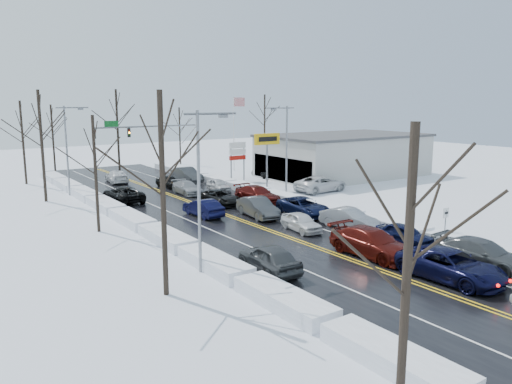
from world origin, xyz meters
TOP-DOWN VIEW (x-y plane):
  - ground at (0.00, 0.00)m, footprint 160.00×160.00m
  - road_surface at (0.00, 2.00)m, footprint 14.00×84.00m
  - snow_bank_left at (-7.60, 2.00)m, footprint 1.74×72.00m
  - snow_bank_right at (7.60, 2.00)m, footprint 1.74×72.00m
  - traffic_signal_mast at (3.45, 27.99)m, footprint 13.28×0.39m
  - tires_plus_sign at (10.50, 15.99)m, footprint 3.20×0.34m
  - used_vehicles_sign at (10.50, 22.00)m, footprint 2.20×0.22m
  - speed_limit_sign at (8.20, -8.00)m, footprint 0.55×0.09m
  - flagpole at (15.17, 30.00)m, footprint 1.87×1.20m
  - dealership_building at (23.98, 18.00)m, footprint 20.40×12.40m
  - streetlight_ne at (8.30, 10.00)m, footprint 3.20×0.25m
  - streetlight_sw at (-8.30, -4.00)m, footprint 3.20×0.25m
  - streetlight_nw at (-8.30, 24.00)m, footprint 3.20×0.25m
  - tree_left_a at (-11.00, -20.00)m, footprint 3.60×3.60m
  - tree_left_b at (-11.50, -6.00)m, footprint 4.00×4.00m
  - tree_left_c at (-10.50, 8.00)m, footprint 3.40×3.40m
  - tree_left_d at (-11.20, 22.00)m, footprint 4.20×4.20m
  - tree_left_e at (-10.80, 34.00)m, footprint 3.80×3.80m
  - tree_far_b at (-6.00, 41.00)m, footprint 3.60×3.60m
  - tree_far_c at (2.00, 39.00)m, footprint 4.40×4.40m
  - tree_far_d at (12.00, 40.50)m, footprint 3.40×3.40m
  - tree_far_e at (28.00, 41.00)m, footprint 4.20×4.20m
  - queued_car_2 at (1.89, -12.81)m, footprint 2.91×5.96m
  - queued_car_3 at (1.60, -7.47)m, footprint 2.50×5.96m
  - queued_car_4 at (1.90, -0.29)m, footprint 2.07×4.12m
  - queued_car_5 at (1.79, 5.17)m, footprint 2.29×5.09m
  - queued_car_6 at (1.74, 11.24)m, footprint 2.48×4.99m
  - queued_car_7 at (1.63, 17.76)m, footprint 2.01×4.63m
  - queued_car_8 at (1.81, 22.54)m, footprint 1.88×4.05m
  - queued_car_11 at (5.23, -12.54)m, footprint 2.61×5.69m
  - queued_car_12 at (5.39, -6.88)m, footprint 1.97×4.18m
  - queued_car_13 at (5.29, -1.83)m, footprint 2.24×4.83m
  - queued_car_14 at (5.35, 3.58)m, footprint 2.83×5.52m
  - queued_car_15 at (5.13, 10.04)m, footprint 2.53×5.50m
  - queued_car_16 at (5.12, 17.29)m, footprint 2.00×4.04m
  - queued_car_17 at (5.11, 24.72)m, footprint 1.91×5.26m
  - oncoming_car_0 at (-1.81, 7.98)m, footprint 1.76×4.49m
  - oncoming_car_1 at (-5.17, 17.55)m, footprint 2.71×5.56m
  - oncoming_car_2 at (-1.84, 29.05)m, footprint 2.67×5.24m
  - oncoming_car_3 at (-5.29, -6.16)m, footprint 2.16×4.75m
  - parked_car_0 at (13.97, 11.05)m, footprint 6.09×3.00m
  - parked_car_1 at (17.08, 16.57)m, footprint 2.25×5.31m
  - parked_car_2 at (14.82, 22.52)m, footprint 2.11×4.47m

SIDE VIEW (x-z plane):
  - ground at x=0.00m, z-range 0.00..0.00m
  - snow_bank_left at x=-7.60m, z-range -0.37..0.37m
  - snow_bank_right at x=7.60m, z-range -0.37..0.37m
  - queued_car_2 at x=1.89m, z-range -0.82..0.82m
  - queued_car_3 at x=1.60m, z-range -0.86..0.86m
  - queued_car_4 at x=1.90m, z-range -0.67..0.67m
  - queued_car_5 at x=1.79m, z-range -0.81..0.81m
  - queued_car_6 at x=1.74m, z-range -0.68..0.68m
  - queued_car_7 at x=1.63m, z-range -0.66..0.66m
  - queued_car_8 at x=1.81m, z-range -0.67..0.67m
  - queued_car_11 at x=5.23m, z-range -0.81..0.81m
  - queued_car_12 at x=5.39m, z-range -0.69..0.69m
  - queued_car_13 at x=5.29m, z-range -0.77..0.77m
  - queued_car_14 at x=5.35m, z-range -0.75..0.75m
  - queued_car_15 at x=5.13m, z-range -0.78..0.78m
  - queued_car_16 at x=5.12m, z-range -0.66..0.66m
  - queued_car_17 at x=5.11m, z-range -0.86..0.86m
  - oncoming_car_0 at x=-1.81m, z-range -0.73..0.73m
  - oncoming_car_1 at x=-5.17m, z-range -0.76..0.76m
  - oncoming_car_2 at x=-1.84m, z-range -0.73..0.73m
  - oncoming_car_3 at x=-5.29m, z-range -0.79..0.79m
  - parked_car_0 at x=13.97m, z-range -0.83..0.83m
  - parked_car_1 at x=17.08m, z-range -0.76..0.76m
  - parked_car_2 at x=14.82m, z-range -0.74..0.74m
  - road_surface at x=0.00m, z-range 0.00..0.01m
  - speed_limit_sign at x=8.20m, z-range 0.46..2.81m
  - dealership_building at x=23.98m, z-range 0.01..5.31m
  - used_vehicles_sign at x=10.50m, z-range 0.99..5.64m
  - tires_plus_sign at x=10.50m, z-range 1.99..7.99m
  - streetlight_ne at x=8.30m, z-range 0.81..9.81m
  - streetlight_sw at x=-8.30m, z-range 0.81..9.81m
  - streetlight_nw at x=-8.30m, z-range 0.81..9.81m
  - traffic_signal_mast at x=3.45m, z-range 1.48..9.48m
  - flagpole at x=15.17m, z-range 0.93..10.93m
  - tree_left_c at x=-10.50m, z-range 1.69..10.19m
  - tree_far_d at x=12.00m, z-range 1.69..10.19m
  - tree_left_a at x=-11.00m, z-range 1.79..10.79m
  - tree_far_b at x=-6.00m, z-range 1.79..10.79m
  - tree_left_e at x=-10.80m, z-range 1.89..11.39m
  - tree_left_b at x=-11.50m, z-range 1.99..11.99m
  - tree_left_d at x=-11.20m, z-range 2.08..12.58m
  - tree_far_e at x=28.00m, z-range 2.08..12.58m
  - tree_far_c at x=2.00m, z-range 2.18..13.18m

